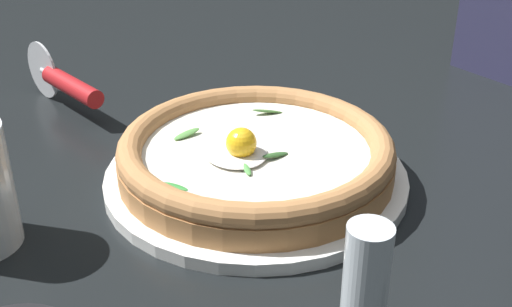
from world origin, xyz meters
TOP-DOWN VIEW (x-y plane):
  - ground_plane at (0.00, 0.00)m, footprint 2.40×2.40m
  - pizza_plate at (0.01, 0.01)m, footprint 0.29×0.29m
  - pizza at (0.01, 0.01)m, footprint 0.27×0.27m
  - pizza_cutter at (0.26, 0.16)m, footprint 0.16×0.07m
  - pepper_shaker at (-0.21, 0.02)m, footprint 0.03×0.03m

SIDE VIEW (x-z plane):
  - ground_plane at x=0.00m, z-range -0.03..0.00m
  - pizza_plate at x=0.01m, z-range 0.00..0.01m
  - pizza at x=0.01m, z-range 0.00..0.06m
  - pizza_cutter at x=0.26m, z-range 0.00..0.07m
  - pepper_shaker at x=-0.21m, z-range 0.00..0.09m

